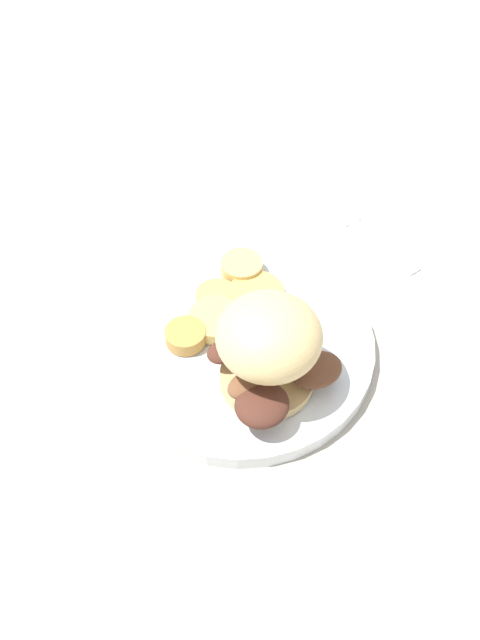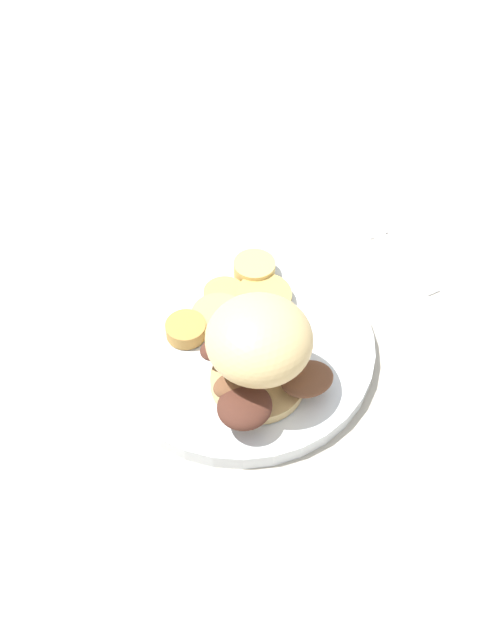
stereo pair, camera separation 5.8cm
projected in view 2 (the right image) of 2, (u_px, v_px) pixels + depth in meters
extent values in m
plane|color=#B2A899|center=(240.00, 349.00, 0.62)|extent=(4.00, 4.00, 0.00)
cylinder|color=white|center=(240.00, 343.00, 0.61)|extent=(0.26, 0.26, 0.02)
torus|color=white|center=(240.00, 339.00, 0.60)|extent=(0.26, 0.26, 0.01)
cylinder|color=tan|center=(258.00, 381.00, 0.56)|extent=(0.09, 0.09, 0.01)
ellipsoid|color=brown|center=(238.00, 384.00, 0.53)|extent=(0.05, 0.05, 0.02)
ellipsoid|color=brown|center=(307.00, 379.00, 0.54)|extent=(0.06, 0.06, 0.02)
ellipsoid|color=#4C281E|center=(216.00, 349.00, 0.56)|extent=(0.04, 0.04, 0.01)
ellipsoid|color=#4C281E|center=(245.00, 406.00, 0.52)|extent=(0.07, 0.07, 0.02)
ellipsoid|color=brown|center=(270.00, 329.00, 0.57)|extent=(0.04, 0.04, 0.01)
ellipsoid|color=#E5C17F|center=(259.00, 339.00, 0.52)|extent=(0.09, 0.09, 0.06)
cylinder|color=#DBB766|center=(255.00, 269.00, 0.65)|extent=(0.04, 0.04, 0.02)
cylinder|color=#BC8942|center=(186.00, 329.00, 0.60)|extent=(0.04, 0.04, 0.01)
cylinder|color=tan|center=(264.00, 297.00, 0.63)|extent=(0.06, 0.06, 0.01)
cylinder|color=tan|center=(224.00, 294.00, 0.63)|extent=(0.04, 0.04, 0.01)
cylinder|color=#DBB766|center=(218.00, 317.00, 0.61)|extent=(0.05, 0.05, 0.01)
cube|color=silver|center=(406.00, 263.00, 0.69)|extent=(0.09, 0.07, 0.00)
cube|color=silver|center=(365.00, 220.00, 0.74)|extent=(0.06, 0.05, 0.00)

